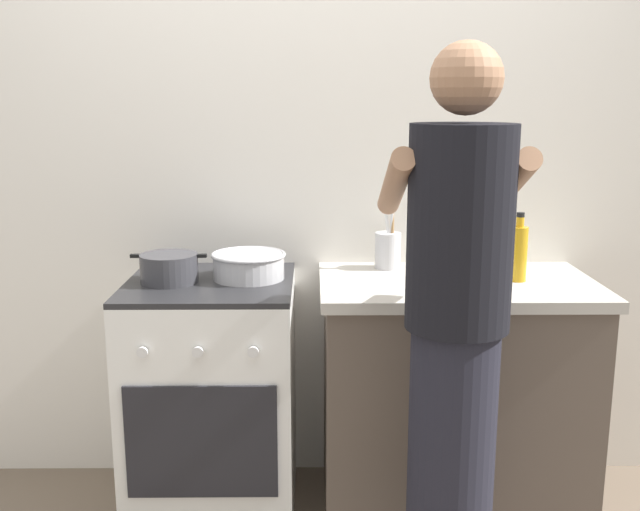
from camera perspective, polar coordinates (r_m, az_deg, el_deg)
The scene contains 8 objects.
back_wall at distance 2.93m, azimuth 2.88°, elevation 6.36°, with size 3.20×0.10×2.50m.
countertop at distance 2.83m, azimuth 10.34°, elevation -10.74°, with size 1.00×0.60×0.90m.
stove_range at distance 2.81m, azimuth -8.34°, elevation -10.93°, with size 0.60×0.62×0.90m.
pot at distance 2.66m, azimuth -11.71°, elevation -0.98°, with size 0.27×0.21×0.10m.
mixing_bowl at distance 2.67m, azimuth -5.60°, elevation -0.71°, with size 0.27×0.27×0.10m.
utensil_crock at distance 2.83m, azimuth 5.35°, elevation 0.72°, with size 0.10×0.10×0.29m.
oil_bottle at distance 2.71m, azimuth 15.25°, elevation 0.24°, with size 0.06×0.06×0.25m.
person at distance 2.17m, azimuth 10.54°, elevation -6.49°, with size 0.41×0.50×1.70m.
Camera 1 is at (0.03, -2.41, 1.55)m, focal length 40.94 mm.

